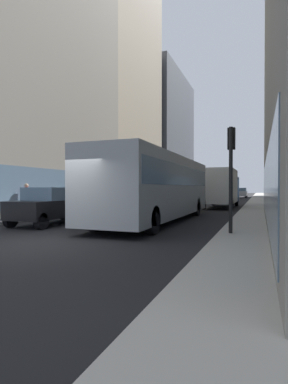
% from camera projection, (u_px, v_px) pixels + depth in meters
% --- Properties ---
extents(ground_plane, '(120.00, 120.00, 0.00)m').
position_uv_depth(ground_plane, '(215.00, 200.00, 41.48)').
color(ground_plane, black).
extents(sidewalk_left, '(2.40, 110.00, 0.15)m').
position_uv_depth(sidewalk_left, '(175.00, 199.00, 43.52)').
color(sidewalk_left, '#9E9991').
rests_on(sidewalk_left, ground).
extents(sidewalk_right, '(2.40, 110.00, 0.15)m').
position_uv_depth(sidewalk_right, '(260.00, 200.00, 39.43)').
color(sidewalk_right, '#ADA89E').
rests_on(sidewalk_right, ground).
extents(building_left_mid, '(8.70, 14.94, 33.89)m').
position_uv_depth(building_left_mid, '(111.00, 66.00, 38.34)').
color(building_left_mid, '#A0937F').
rests_on(building_left_mid, ground).
extents(building_left_far, '(9.65, 19.24, 21.73)m').
position_uv_depth(building_left_far, '(157.00, 137.00, 55.30)').
color(building_left_far, '#4C515B').
rests_on(building_left_far, ground).
extents(transit_bus, '(2.78, 11.53, 3.05)m').
position_uv_depth(transit_bus, '(159.00, 184.00, 14.68)').
color(transit_bus, '#999EA3').
rests_on(transit_bus, ground).
extents(car_black_suv, '(1.74, 4.34, 1.62)m').
position_uv_depth(car_black_suv, '(53.00, 205.00, 13.49)').
color(car_black_suv, black).
rests_on(car_black_suv, ground).
extents(car_white_van, '(1.75, 4.74, 1.62)m').
position_uv_depth(car_white_van, '(220.00, 194.00, 37.21)').
color(car_white_van, silver).
rests_on(car_white_van, ground).
extents(car_red_coupe, '(1.94, 4.52, 1.62)m').
position_uv_depth(car_red_coupe, '(145.00, 198.00, 24.17)').
color(car_red_coupe, red).
rests_on(car_red_coupe, ground).
extents(car_grey_wagon, '(1.73, 3.96, 1.62)m').
position_uv_depth(car_grey_wagon, '(200.00, 194.00, 37.61)').
color(car_grey_wagon, slate).
rests_on(car_grey_wagon, ground).
extents(car_silver_sedan, '(1.84, 4.54, 1.62)m').
position_uv_depth(car_silver_sedan, '(241.00, 193.00, 49.84)').
color(car_silver_sedan, '#B7BABF').
rests_on(car_silver_sedan, ground).
extents(car_blue_hatchback, '(1.90, 4.05, 1.62)m').
position_uv_depth(car_blue_hatchback, '(227.00, 193.00, 44.36)').
color(car_blue_hatchback, '#4C6BB7').
rests_on(car_blue_hatchback, ground).
extents(box_truck, '(2.30, 7.50, 3.05)m').
position_uv_depth(box_truck, '(221.00, 187.00, 24.75)').
color(box_truck, '#19519E').
rests_on(box_truck, ground).
extents(dalmatian_dog, '(0.22, 0.96, 0.72)m').
position_uv_depth(dalmatian_dog, '(84.00, 215.00, 12.09)').
color(dalmatian_dog, white).
rests_on(dalmatian_dog, ground).
extents(pedestrian_with_handbag, '(0.45, 0.34, 1.69)m').
position_uv_depth(pedestrian_with_handbag, '(27.00, 199.00, 16.72)').
color(pedestrian_with_handbag, '#1E1E2D').
rests_on(pedestrian_with_handbag, sidewalk_left).
extents(traffic_light_near, '(0.24, 0.41, 3.40)m').
position_uv_depth(traffic_light_near, '(231.00, 162.00, 9.81)').
color(traffic_light_near, black).
rests_on(traffic_light_near, sidewalk_right).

